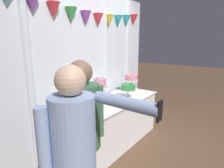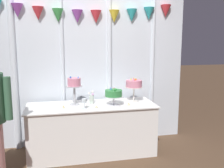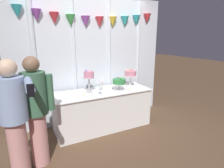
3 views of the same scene
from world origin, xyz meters
The scene contains 11 objects.
ground_plane centered at (0.00, 0.00, 0.00)m, with size 24.00×24.00×0.00m, color brown.
draped_curtain centered at (-0.03, 0.56, 1.37)m, with size 3.24×0.17×2.54m.
cake_table centered at (0.00, 0.10, 0.38)m, with size 1.88×0.70×0.75m.
cake_display_leftmost centered at (-0.24, 0.16, 1.06)m, with size 0.24×0.24×0.43m.
cake_display_center centered at (0.31, 0.01, 0.92)m, with size 0.27×0.27×0.27m.
cake_display_rightmost centered at (0.66, 0.16, 1.01)m, with size 0.27×0.27×0.38m.
wine_glass centered at (-0.12, -0.08, 0.85)m, with size 0.07×0.07×0.14m.
flower_vase centered at (0.01, 0.19, 0.83)m, with size 0.09×0.10×0.19m.
tealight_far_left centered at (-0.41, 0.01, 0.76)m, with size 0.05×0.05×0.03m.
tealight_near_left centered at (0.04, -0.08, 0.76)m, with size 0.05×0.05×0.03m.
tealight_near_right centered at (0.52, -0.04, 0.76)m, with size 0.05×0.05×0.03m.
Camera 2 is at (-0.49, -3.53, 1.70)m, focal length 41.30 mm.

